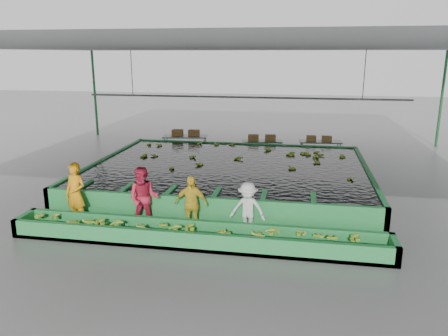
% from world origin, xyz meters
% --- Properties ---
extents(ground, '(80.00, 80.00, 0.00)m').
position_xyz_m(ground, '(0.00, 0.00, 0.00)').
color(ground, slate).
rests_on(ground, ground).
extents(shed_roof, '(20.00, 22.00, 0.04)m').
position_xyz_m(shed_roof, '(0.00, 0.00, 5.00)').
color(shed_roof, gray).
rests_on(shed_roof, shed_posts).
extents(shed_posts, '(20.00, 22.00, 5.00)m').
position_xyz_m(shed_posts, '(0.00, 0.00, 2.50)').
color(shed_posts, '#1C552D').
rests_on(shed_posts, ground).
extents(flotation_tank, '(10.00, 8.00, 0.90)m').
position_xyz_m(flotation_tank, '(0.00, 1.50, 0.45)').
color(flotation_tank, '#26883F').
rests_on(flotation_tank, ground).
extents(tank_water, '(9.70, 7.70, 0.00)m').
position_xyz_m(tank_water, '(0.00, 1.50, 0.85)').
color(tank_water, black).
rests_on(tank_water, flotation_tank).
extents(sorting_trough, '(10.00, 1.00, 0.50)m').
position_xyz_m(sorting_trough, '(0.00, -3.60, 0.25)').
color(sorting_trough, '#26883F').
rests_on(sorting_trough, ground).
extents(cableway_rail, '(0.08, 0.08, 14.00)m').
position_xyz_m(cableway_rail, '(0.00, 5.00, 3.00)').
color(cableway_rail, '#59605B').
rests_on(cableway_rail, shed_roof).
extents(rail_hanger_left, '(0.04, 0.04, 2.00)m').
position_xyz_m(rail_hanger_left, '(-5.00, 5.00, 4.00)').
color(rail_hanger_left, '#59605B').
rests_on(rail_hanger_left, shed_roof).
extents(rail_hanger_right, '(0.04, 0.04, 2.00)m').
position_xyz_m(rail_hanger_right, '(5.00, 5.00, 4.00)').
color(rail_hanger_right, '#59605B').
rests_on(rail_hanger_right, shed_roof).
extents(worker_a, '(0.75, 0.58, 1.83)m').
position_xyz_m(worker_a, '(-3.77, -2.80, 0.91)').
color(worker_a, orange).
rests_on(worker_a, ground).
extents(worker_b, '(0.94, 0.77, 1.80)m').
position_xyz_m(worker_b, '(-1.70, -2.80, 0.90)').
color(worker_b, '#CF2441').
rests_on(worker_b, ground).
extents(worker_c, '(0.96, 0.42, 1.61)m').
position_xyz_m(worker_c, '(-0.34, -2.80, 0.81)').
color(worker_c, yellow).
rests_on(worker_c, ground).
extents(worker_d, '(1.03, 0.66, 1.51)m').
position_xyz_m(worker_d, '(1.24, -2.80, 0.75)').
color(worker_d, silver).
rests_on(worker_d, ground).
extents(packing_table_left, '(2.22, 1.14, 0.97)m').
position_xyz_m(packing_table_left, '(-2.97, 6.33, 0.48)').
color(packing_table_left, '#59605B').
rests_on(packing_table_left, ground).
extents(packing_table_mid, '(1.98, 1.11, 0.85)m').
position_xyz_m(packing_table_mid, '(0.77, 6.36, 0.42)').
color(packing_table_mid, '#59605B').
rests_on(packing_table_mid, ground).
extents(packing_table_right, '(1.98, 0.93, 0.87)m').
position_xyz_m(packing_table_right, '(3.47, 6.64, 0.44)').
color(packing_table_right, '#59605B').
rests_on(packing_table_right, ground).
extents(box_stack_left, '(1.34, 0.42, 0.28)m').
position_xyz_m(box_stack_left, '(-2.95, 6.37, 0.97)').
color(box_stack_left, brown).
rests_on(box_stack_left, packing_table_left).
extents(box_stack_mid, '(1.33, 0.50, 0.28)m').
position_xyz_m(box_stack_mid, '(0.76, 6.34, 0.85)').
color(box_stack_mid, brown).
rests_on(box_stack_mid, packing_table_mid).
extents(box_stack_right, '(1.17, 0.37, 0.25)m').
position_xyz_m(box_stack_right, '(3.40, 6.59, 0.87)').
color(box_stack_right, brown).
rests_on(box_stack_right, packing_table_right).
extents(floating_bananas, '(8.19, 5.59, 0.11)m').
position_xyz_m(floating_bananas, '(0.00, 2.30, 0.85)').
color(floating_bananas, '#82A627').
rests_on(floating_bananas, tank_water).
extents(trough_bananas, '(9.37, 0.62, 0.12)m').
position_xyz_m(trough_bananas, '(0.00, -3.60, 0.40)').
color(trough_bananas, '#82A627').
rests_on(trough_bananas, sorting_trough).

